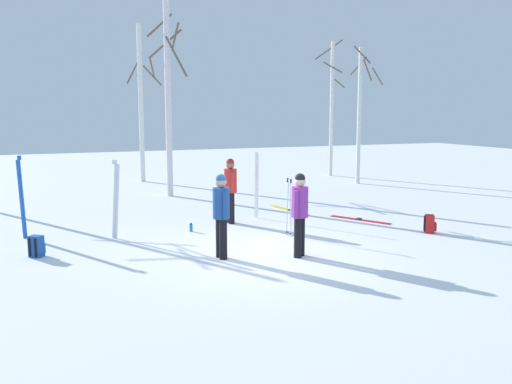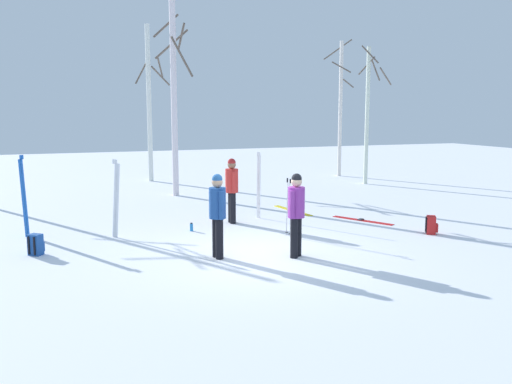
# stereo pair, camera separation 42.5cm
# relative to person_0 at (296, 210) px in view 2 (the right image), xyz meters

# --- Properties ---
(ground_plane) EXTENTS (60.00, 60.00, 0.00)m
(ground_plane) POSITION_rel_person_0_xyz_m (-0.71, 0.39, -0.98)
(ground_plane) COLOR white
(person_0) EXTENTS (0.41, 0.38, 1.72)m
(person_0) POSITION_rel_person_0_xyz_m (0.00, 0.00, 0.00)
(person_0) COLOR black
(person_0) RESTS_ON ground_plane
(person_1) EXTENTS (0.34, 0.52, 1.72)m
(person_1) POSITION_rel_person_0_xyz_m (-1.51, 0.48, 0.00)
(person_1) COLOR black
(person_1) RESTS_ON ground_plane
(person_2) EXTENTS (0.34, 0.52, 1.72)m
(person_2) POSITION_rel_person_0_xyz_m (-0.14, 3.75, 0.00)
(person_2) COLOR black
(person_2) RESTS_ON ground_plane
(ski_pair_planted_0) EXTENTS (0.07, 0.15, 1.83)m
(ski_pair_planted_0) POSITION_rel_person_0_xyz_m (0.76, 4.11, -0.07)
(ski_pair_planted_0) COLOR white
(ski_pair_planted_0) RESTS_ON ground_plane
(ski_pair_planted_1) EXTENTS (0.21, 0.19, 1.84)m
(ski_pair_planted_1) POSITION_rel_person_0_xyz_m (-3.20, 3.07, -0.07)
(ski_pair_planted_1) COLOR white
(ski_pair_planted_1) RESTS_ON ground_plane
(ski_pair_planted_2) EXTENTS (0.15, 0.18, 1.94)m
(ski_pair_planted_2) POSITION_rel_person_0_xyz_m (-5.21, 3.88, -0.02)
(ski_pair_planted_2) COLOR blue
(ski_pair_planted_2) RESTS_ON ground_plane
(ski_pair_lying_0) EXTENTS (0.43, 1.92, 0.05)m
(ski_pair_lying_0) POSITION_rel_person_0_xyz_m (2.10, 4.81, -0.97)
(ski_pair_lying_0) COLOR yellow
(ski_pair_lying_0) RESTS_ON ground_plane
(ski_pair_lying_1) EXTENTS (0.99, 1.69, 0.05)m
(ski_pair_lying_1) POSITION_rel_person_0_xyz_m (3.25, 2.78, -0.97)
(ski_pair_lying_1) COLOR red
(ski_pair_lying_1) RESTS_ON ground_plane
(ski_poles_0) EXTENTS (0.07, 0.27, 1.38)m
(ski_poles_0) POSITION_rel_person_0_xyz_m (0.63, 1.79, -0.24)
(ski_poles_0) COLOR #B2B2BC
(ski_poles_0) RESTS_ON ground_plane
(backpack_0) EXTENTS (0.34, 0.33, 0.44)m
(backpack_0) POSITION_rel_person_0_xyz_m (3.96, 0.79, -0.77)
(backpack_0) COLOR red
(backpack_0) RESTS_ON ground_plane
(backpack_1) EXTENTS (0.34, 0.35, 0.44)m
(backpack_1) POSITION_rel_person_0_xyz_m (-4.97, 2.03, -0.77)
(backpack_1) COLOR #1E4C99
(backpack_1) RESTS_ON ground_plane
(water_bottle_0) EXTENTS (0.08, 0.08, 0.21)m
(water_bottle_0) POSITION_rel_person_0_xyz_m (-1.40, 3.13, -0.88)
(water_bottle_0) COLOR #1E72BF
(water_bottle_0) RESTS_ON ground_plane
(birch_tree_1) EXTENTS (1.46, 1.46, 6.40)m
(birch_tree_1) POSITION_rel_person_0_xyz_m (-0.57, 13.28, 2.31)
(birch_tree_1) COLOR white
(birch_tree_1) RESTS_ON ground_plane
(birch_tree_2) EXTENTS (1.28, 1.33, 7.30)m
(birch_tree_2) POSITION_rel_person_0_xyz_m (-0.48, 8.99, 2.80)
(birch_tree_2) COLOR silver
(birch_tree_2) RESTS_ON ground_plane
(birch_tree_3) EXTENTS (1.47, 1.45, 5.43)m
(birch_tree_3) POSITION_rel_person_0_xyz_m (7.38, 9.31, 1.90)
(birch_tree_3) COLOR silver
(birch_tree_3) RESTS_ON ground_plane
(birch_tree_4) EXTENTS (1.37, 1.38, 6.11)m
(birch_tree_4) POSITION_rel_person_0_xyz_m (7.71, 12.13, 2.13)
(birch_tree_4) COLOR silver
(birch_tree_4) RESTS_ON ground_plane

